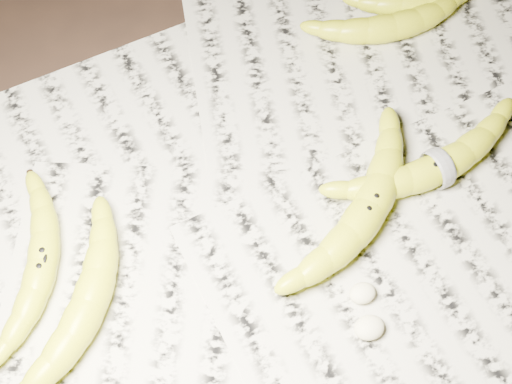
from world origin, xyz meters
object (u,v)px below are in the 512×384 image
object	(u,v)px
banana_upper_a	(393,25)
banana_upper_b	(425,0)
banana_taped	(438,167)
banana_left_a	(41,263)
banana_left_b	(87,304)
banana_center	(369,208)

from	to	relation	value
banana_upper_a	banana_upper_b	distance (m)	0.06
banana_taped	banana_left_a	bearing A→B (deg)	167.38
banana_left_a	banana_upper_b	bearing A→B (deg)	-48.58
banana_left_b	banana_upper_a	bearing A→B (deg)	-26.46
banana_upper_b	banana_center	bearing A→B (deg)	-119.62
banana_left_b	banana_upper_b	size ratio (longest dim) A/B	1.17
banana_center	banana_upper_b	world-z (taller)	banana_center
banana_center	banana_upper_a	size ratio (longest dim) A/B	1.20
banana_left_a	banana_upper_b	distance (m)	0.58
banana_left_a	banana_center	world-z (taller)	banana_center
banana_upper_a	banana_upper_b	size ratio (longest dim) A/B	1.11
banana_left_a	banana_upper_b	size ratio (longest dim) A/B	1.11
banana_left_a	banana_upper_a	bearing A→B (deg)	-49.04
banana_center	banana_taped	size ratio (longest dim) A/B	1.00
banana_left_b	banana_upper_a	xyz separation A→B (m)	(0.45, 0.23, -0.00)
banana_center	banana_taped	bearing A→B (deg)	-25.68
banana_left_a	banana_upper_a	world-z (taller)	banana_upper_a
banana_taped	banana_upper_b	world-z (taller)	banana_taped
banana_left_b	banana_upper_a	size ratio (longest dim) A/B	1.06
banana_left_a	banana_taped	distance (m)	0.44
banana_center	banana_upper_a	xyz separation A→B (m)	(0.15, 0.23, -0.00)
banana_left_a	banana_upper_a	xyz separation A→B (m)	(0.49, 0.16, 0.00)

